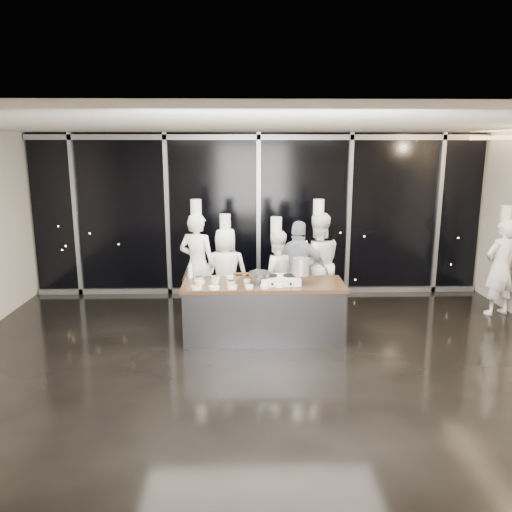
{
  "coord_description": "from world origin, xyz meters",
  "views": [
    {
      "loc": [
        -0.3,
        -6.42,
        2.94
      ],
      "look_at": [
        -0.11,
        1.2,
        1.25
      ],
      "focal_mm": 35.0,
      "sensor_mm": 36.0,
      "label": 1
    }
  ],
  "objects": [
    {
      "name": "stove",
      "position": [
        0.25,
        0.84,
        0.96
      ],
      "size": [
        0.6,
        0.4,
        0.14
      ],
      "rotation": [
        0.0,
        0.0,
        0.03
      ],
      "color": "silver",
      "rests_on": "demo_counter"
    },
    {
      "name": "room_shell",
      "position": [
        0.18,
        0.0,
        2.25
      ],
      "size": [
        9.02,
        7.02,
        3.21
      ],
      "color": "beige",
      "rests_on": "ground"
    },
    {
      "name": "chef_far_left",
      "position": [
        -1.11,
        2.05,
        0.93
      ],
      "size": [
        0.77,
        0.64,
        2.05
      ],
      "rotation": [
        0.0,
        0.0,
        2.79
      ],
      "color": "white",
      "rests_on": "ground"
    },
    {
      "name": "ground",
      "position": [
        0.0,
        0.0,
        0.0
      ],
      "size": [
        9.0,
        9.0,
        0.0
      ],
      "primitive_type": "plane",
      "color": "black",
      "rests_on": "ground"
    },
    {
      "name": "chef_center",
      "position": [
        0.25,
        1.83,
        0.79
      ],
      "size": [
        0.85,
        0.72,
        1.78
      ],
      "rotation": [
        0.0,
        0.0,
        3.33
      ],
      "color": "white",
      "rests_on": "ground"
    },
    {
      "name": "window_wall",
      "position": [
        0.0,
        3.43,
        1.6
      ],
      "size": [
        8.9,
        0.11,
        3.2
      ],
      "color": "black",
      "rests_on": "ground"
    },
    {
      "name": "prep_bowls",
      "position": [
        -0.53,
        0.81,
        0.93
      ],
      "size": [
        1.36,
        0.7,
        0.05
      ],
      "color": "white",
      "rests_on": "demo_counter"
    },
    {
      "name": "chef_side",
      "position": [
        4.2,
        1.96,
        0.88
      ],
      "size": [
        0.73,
        0.6,
        1.95
      ],
      "rotation": [
        0.0,
        0.0,
        3.49
      ],
      "color": "white",
      "rests_on": "ground"
    },
    {
      "name": "squeeze_bottle",
      "position": [
        -1.14,
        1.2,
        1.02
      ],
      "size": [
        0.07,
        0.07,
        0.26
      ],
      "color": "white",
      "rests_on": "demo_counter"
    },
    {
      "name": "guest",
      "position": [
        0.64,
        1.76,
        0.86
      ],
      "size": [
        1.09,
        0.72,
        1.72
      ],
      "rotation": [
        0.0,
        0.0,
        2.82
      ],
      "color": "#15203B",
      "rests_on": "ground"
    },
    {
      "name": "chef_left",
      "position": [
        -0.61,
        2.05,
        0.8
      ],
      "size": [
        0.78,
        0.51,
        1.8
      ],
      "rotation": [
        0.0,
        0.0,
        3.12
      ],
      "color": "white",
      "rests_on": "ground"
    },
    {
      "name": "frying_pan",
      "position": [
        -0.07,
        0.81,
        1.07
      ],
      "size": [
        0.56,
        0.33,
        0.05
      ],
      "rotation": [
        0.0,
        0.0,
        0.03
      ],
      "color": "slate",
      "rests_on": "stove"
    },
    {
      "name": "chef_right",
      "position": [
        0.99,
        2.07,
        0.92
      ],
      "size": [
        0.95,
        0.78,
        2.05
      ],
      "rotation": [
        0.0,
        0.0,
        3.25
      ],
      "color": "white",
      "rests_on": "ground"
    },
    {
      "name": "demo_counter",
      "position": [
        0.0,
        0.9,
        0.45
      ],
      "size": [
        2.46,
        0.86,
        0.9
      ],
      "color": "#3D3D42",
      "rests_on": "ground"
    },
    {
      "name": "stock_pot",
      "position": [
        0.56,
        0.83,
        1.17
      ],
      "size": [
        0.26,
        0.26,
        0.26
      ],
      "primitive_type": "cylinder",
      "rotation": [
        0.0,
        0.0,
        0.03
      ],
      "color": "#BABBBD",
      "rests_on": "stove"
    }
  ]
}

